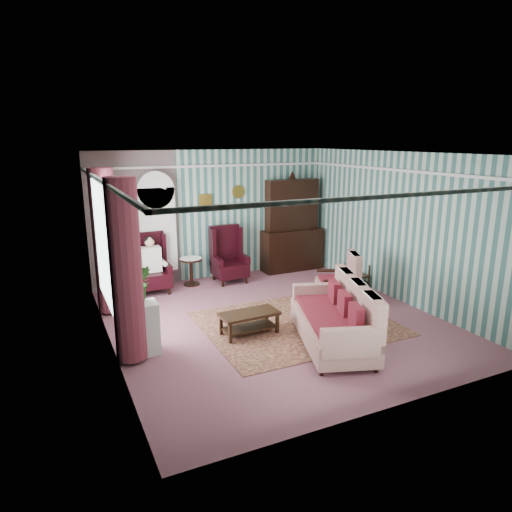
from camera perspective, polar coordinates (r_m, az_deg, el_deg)
name	(u,v)px	position (r m, az deg, el deg)	size (l,w,h in m)	color
floor	(274,321)	(8.18, 2.23, -8.06)	(6.00, 6.00, 0.00)	#844D5C
room_shell	(237,209)	(7.54, -2.43, 5.85)	(5.53, 6.02, 2.91)	#34605B
bookcase	(157,236)	(9.99, -12.24, 2.50)	(0.80, 0.28, 2.24)	silver
dresser_hutch	(292,222)	(11.03, 4.58, 4.22)	(1.50, 0.56, 2.36)	black
wingback_left	(151,264)	(9.68, -12.99, -0.94)	(0.76, 0.80, 1.25)	black
wingback_right	(230,255)	(10.17, -3.33, 0.16)	(0.76, 0.80, 1.25)	black
seated_woman	(151,265)	(9.69, -12.98, -1.14)	(0.44, 0.40, 1.18)	white
round_side_table	(191,272)	(10.12, -8.09, -1.94)	(0.50, 0.50, 0.60)	black
nest_table	(356,275)	(10.08, 12.43, -2.39)	(0.45, 0.38, 0.54)	black
plant_stand	(139,329)	(7.05, -14.37, -8.85)	(0.55, 0.35, 0.80)	silver
rug	(297,323)	(8.08, 5.13, -8.39)	(3.20, 2.60, 0.01)	#551C1D
sofa	(332,318)	(7.20, 9.50, -7.62)	(2.07, 0.90, 0.91)	beige
floral_armchair	(337,278)	(8.96, 10.14, -2.68)	(0.83, 0.71, 1.06)	#BBAB91
coffee_table	(249,323)	(7.57, -0.85, -8.41)	(0.97, 0.46, 0.38)	black
potted_plant_a	(136,292)	(6.79, -14.72, -4.34)	(0.36, 0.31, 0.40)	#1A561C
potted_plant_b	(141,283)	(6.96, -14.20, -3.28)	(0.29, 0.24, 0.53)	#1A561C
potted_plant_c	(133,289)	(6.93, -15.13, -4.05)	(0.22, 0.22, 0.39)	#235219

